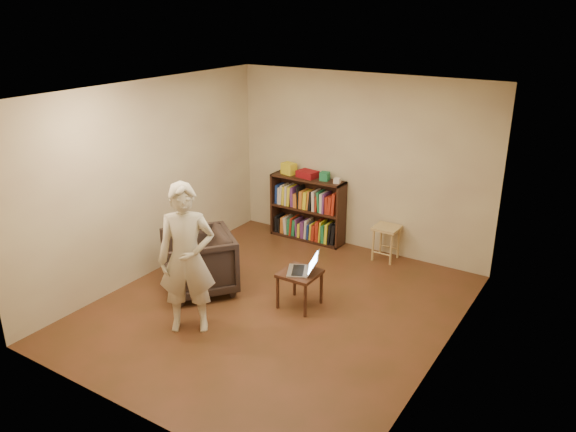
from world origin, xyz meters
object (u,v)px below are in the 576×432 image
Objects in this scene: side_table at (300,278)px; laptop at (304,268)px; stool at (386,233)px; armchair at (199,262)px; person at (187,259)px; bookshelf at (308,212)px.

side_table is 0.93× the size of laptop.
armchair is at bearing -127.26° from stool.
stool is 0.58× the size of armchair.
stool is at bearing 79.08° from side_table.
stool is 0.29× the size of person.
laptop is at bearing -99.75° from stool.
person is (-1.14, -2.91, 0.45)m from stool.
side_table is at bearing -62.16° from bookshelf.
stool is 3.16m from person.
bookshelf is at bearing -177.02° from laptop.
stool is at bearing -2.73° from bookshelf.
armchair is 0.50× the size of person.
stool is 1.03× the size of laptop.
stool is 2.72m from armchair.
laptop reaches higher than stool.
stool is at bearing 144.05° from laptop.
bookshelf is 2.63× the size of side_table.
bookshelf is 2.37× the size of stool.
armchair reaches higher than stool.
side_table is at bearing -85.35° from laptop.
laptop is (-0.31, -1.79, 0.10)m from stool.
stool is at bearing 33.26° from person.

